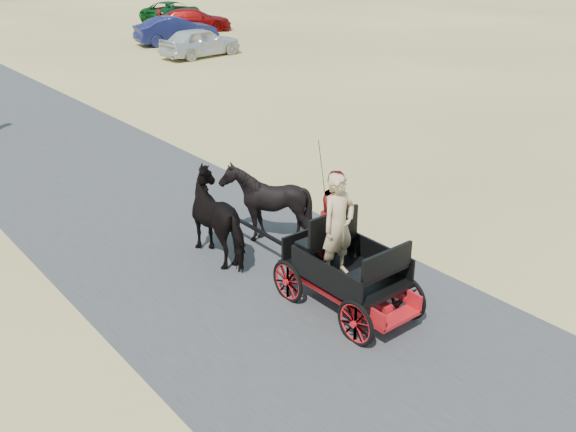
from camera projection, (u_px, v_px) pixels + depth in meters
ground at (319, 323)px, 10.80m from camera, size 140.00×140.00×0.00m
road at (319, 323)px, 10.80m from camera, size 6.00×140.00×0.01m
carriage at (346, 289)px, 11.11m from camera, size 1.30×2.40×0.72m
horse_left at (222, 217)px, 12.72m from camera, size 0.91×2.01×1.70m
horse_right at (266, 203)px, 13.35m from camera, size 1.37×1.54×1.70m
driver_man at (338, 226)px, 10.52m from camera, size 0.66×0.43×1.80m
passenger_woman at (337, 214)px, 11.24m from camera, size 0.77×0.60×1.58m
car_a at (200, 42)px, 33.10m from camera, size 4.54×2.20×1.49m
car_b at (176, 30)px, 36.74m from camera, size 4.87×2.42×1.54m
car_c at (194, 20)px, 41.65m from camera, size 5.11×4.07×1.39m
car_d at (172, 11)px, 45.76m from camera, size 5.59×4.34×1.41m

